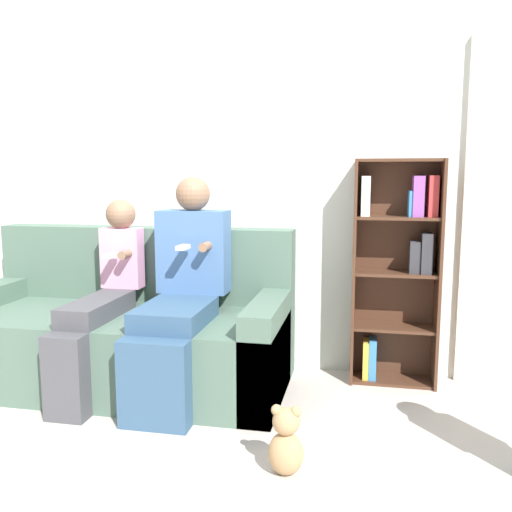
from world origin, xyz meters
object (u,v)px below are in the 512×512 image
at_px(child_seated, 100,296).
at_px(teddy_bear, 286,442).
at_px(couch, 126,333).
at_px(bookshelf, 397,266).
at_px(adult_seated, 182,285).

bearing_deg(child_seated, teddy_bear, -30.59).
relative_size(couch, teddy_bear, 6.41).
relative_size(child_seated, teddy_bear, 3.63).
bearing_deg(bookshelf, teddy_bear, -112.34).
bearing_deg(couch, teddy_bear, -37.74).
distance_m(couch, bookshelf, 1.71).
xyz_separation_m(adult_seated, child_seated, (-0.49, -0.04, -0.08)).
bearing_deg(adult_seated, child_seated, -175.36).
xyz_separation_m(adult_seated, teddy_bear, (0.71, -0.75, -0.50)).
height_order(couch, teddy_bear, couch).
xyz_separation_m(child_seated, bookshelf, (1.69, 0.51, 0.15)).
distance_m(adult_seated, bookshelf, 1.30).
bearing_deg(child_seated, bookshelf, 16.68).
xyz_separation_m(child_seated, teddy_bear, (1.20, -0.71, -0.43)).
distance_m(child_seated, bookshelf, 1.77).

